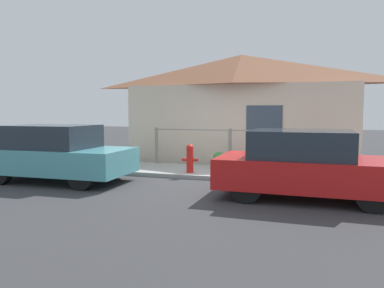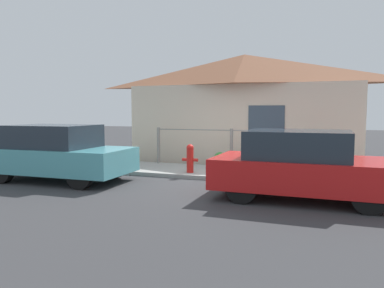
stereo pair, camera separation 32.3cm
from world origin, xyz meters
TOP-DOWN VIEW (x-y plane):
  - ground_plane at (0.00, 0.00)m, footprint 60.00×60.00m
  - sidewalk at (0.00, 1.00)m, footprint 24.00×1.99m
  - house at (0.00, 3.47)m, footprint 7.84×2.23m
  - fence at (0.00, 1.84)m, footprint 4.90×0.10m
  - car_left at (-3.76, -1.31)m, footprint 3.69×1.79m
  - car_right at (2.25, -1.31)m, footprint 3.64×1.84m
  - fire_hydrant at (-0.80, 0.41)m, footprint 0.45×0.20m
  - potted_plant_near_hydrant at (-0.24, 1.42)m, footprint 0.34×0.34m
  - potted_plant_by_fence at (-3.94, 1.34)m, footprint 0.41×0.41m
  - potted_plant_corner at (2.15, 1.22)m, footprint 0.44×0.44m

SIDE VIEW (x-z plane):
  - ground_plane at x=0.00m, z-range 0.00..0.00m
  - sidewalk at x=0.00m, z-range 0.00..0.11m
  - potted_plant_near_hydrant at x=-0.24m, z-range 0.11..0.59m
  - potted_plant_by_fence at x=-3.94m, z-range 0.13..0.67m
  - potted_plant_corner at x=2.15m, z-range 0.13..0.69m
  - fire_hydrant at x=-0.80m, z-range 0.12..0.90m
  - car_right at x=2.25m, z-range 0.00..1.38m
  - car_left at x=-3.76m, z-range 0.00..1.42m
  - fence at x=0.00m, z-range 0.17..1.31m
  - house at x=0.00m, z-range 1.10..4.79m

